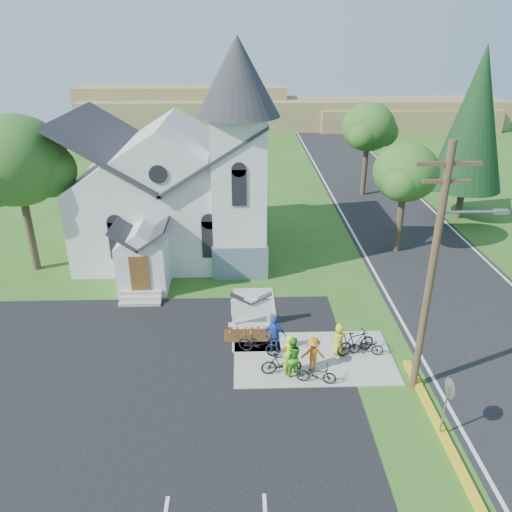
{
  "coord_description": "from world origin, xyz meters",
  "views": [
    {
      "loc": [
        -1.6,
        -17.54,
        13.3
      ],
      "look_at": [
        -0.9,
        5.0,
        2.94
      ],
      "focal_mm": 35.0,
      "sensor_mm": 36.0,
      "label": 1
    }
  ],
  "objects_px": {
    "bike_0": "(259,344)",
    "cyclist_4": "(339,339)",
    "church_sign": "(251,308)",
    "bike_4": "(366,346)",
    "cyclist_3": "(313,354)",
    "bike_1": "(281,364)",
    "cyclist_2": "(275,335)",
    "bike_3": "(356,342)",
    "cyclist_0": "(289,354)",
    "utility_pole": "(434,267)",
    "bike_2": "(316,374)",
    "cyclist_1": "(291,357)",
    "stop_sign": "(448,396)"
  },
  "relations": [
    {
      "from": "bike_1",
      "to": "cyclist_2",
      "type": "distance_m",
      "value": 1.67
    },
    {
      "from": "cyclist_4",
      "to": "cyclist_1",
      "type": "bearing_deg",
      "value": 38.51
    },
    {
      "from": "cyclist_4",
      "to": "cyclist_3",
      "type": "bearing_deg",
      "value": 45.46
    },
    {
      "from": "stop_sign",
      "to": "bike_1",
      "type": "bearing_deg",
      "value": 146.5
    },
    {
      "from": "bike_0",
      "to": "cyclist_3",
      "type": "height_order",
      "value": "cyclist_3"
    },
    {
      "from": "church_sign",
      "to": "bike_4",
      "type": "height_order",
      "value": "church_sign"
    },
    {
      "from": "cyclist_0",
      "to": "bike_2",
      "type": "bearing_deg",
      "value": 142.76
    },
    {
      "from": "church_sign",
      "to": "bike_1",
      "type": "distance_m",
      "value": 4.01
    },
    {
      "from": "bike_0",
      "to": "cyclist_1",
      "type": "bearing_deg",
      "value": -118.4
    },
    {
      "from": "cyclist_3",
      "to": "cyclist_4",
      "type": "xyz_separation_m",
      "value": [
        1.28,
        1.04,
        -0.01
      ]
    },
    {
      "from": "cyclist_1",
      "to": "cyclist_3",
      "type": "height_order",
      "value": "cyclist_1"
    },
    {
      "from": "bike_0",
      "to": "cyclist_4",
      "type": "relative_size",
      "value": 1.27
    },
    {
      "from": "cyclist_0",
      "to": "cyclist_4",
      "type": "bearing_deg",
      "value": -155.76
    },
    {
      "from": "utility_pole",
      "to": "bike_1",
      "type": "distance_m",
      "value": 7.28
    },
    {
      "from": "bike_2",
      "to": "cyclist_4",
      "type": "relative_size",
      "value": 1.07
    },
    {
      "from": "cyclist_0",
      "to": "bike_1",
      "type": "distance_m",
      "value": 0.53
    },
    {
      "from": "bike_0",
      "to": "bike_4",
      "type": "bearing_deg",
      "value": -70.52
    },
    {
      "from": "church_sign",
      "to": "bike_3",
      "type": "bearing_deg",
      "value": -28.02
    },
    {
      "from": "stop_sign",
      "to": "bike_2",
      "type": "bearing_deg",
      "value": 143.61
    },
    {
      "from": "utility_pole",
      "to": "stop_sign",
      "type": "bearing_deg",
      "value": -88.51
    },
    {
      "from": "cyclist_0",
      "to": "bike_2",
      "type": "relative_size",
      "value": 1.13
    },
    {
      "from": "bike_0",
      "to": "cyclist_3",
      "type": "xyz_separation_m",
      "value": [
        2.23,
        -1.17,
        0.26
      ]
    },
    {
      "from": "bike_3",
      "to": "utility_pole",
      "type": "bearing_deg",
      "value": -160.13
    },
    {
      "from": "bike_1",
      "to": "cyclist_4",
      "type": "relative_size",
      "value": 1.13
    },
    {
      "from": "utility_pole",
      "to": "cyclist_0",
      "type": "distance_m",
      "value": 6.78
    },
    {
      "from": "cyclist_1",
      "to": "bike_3",
      "type": "height_order",
      "value": "cyclist_1"
    },
    {
      "from": "bike_1",
      "to": "cyclist_4",
      "type": "bearing_deg",
      "value": -66.45
    },
    {
      "from": "cyclist_2",
      "to": "church_sign",
      "type": "bearing_deg",
      "value": -50.16
    },
    {
      "from": "church_sign",
      "to": "bike_4",
      "type": "xyz_separation_m",
      "value": [
        5.04,
        -2.53,
        -0.58
      ]
    },
    {
      "from": "cyclist_2",
      "to": "stop_sign",
      "type": "bearing_deg",
      "value": 152.11
    },
    {
      "from": "cyclist_3",
      "to": "cyclist_1",
      "type": "bearing_deg",
      "value": 23.69
    },
    {
      "from": "stop_sign",
      "to": "cyclist_1",
      "type": "height_order",
      "value": "stop_sign"
    },
    {
      "from": "bike_0",
      "to": "bike_2",
      "type": "bearing_deg",
      "value": -110.65
    },
    {
      "from": "cyclist_4",
      "to": "bike_4",
      "type": "xyz_separation_m",
      "value": [
        1.23,
        -0.05,
        -0.36
      ]
    },
    {
      "from": "cyclist_2",
      "to": "bike_2",
      "type": "relative_size",
      "value": 1.07
    },
    {
      "from": "bike_4",
      "to": "bike_3",
      "type": "bearing_deg",
      "value": 88.52
    },
    {
      "from": "bike_1",
      "to": "cyclist_4",
      "type": "height_order",
      "value": "cyclist_4"
    },
    {
      "from": "bike_1",
      "to": "bike_3",
      "type": "relative_size",
      "value": 0.91
    },
    {
      "from": "bike_0",
      "to": "cyclist_1",
      "type": "height_order",
      "value": "cyclist_1"
    },
    {
      "from": "stop_sign",
      "to": "cyclist_0",
      "type": "height_order",
      "value": "stop_sign"
    },
    {
      "from": "bike_4",
      "to": "bike_1",
      "type": "bearing_deg",
      "value": 117.46
    },
    {
      "from": "bike_3",
      "to": "cyclist_0",
      "type": "bearing_deg",
      "value": 91.35
    },
    {
      "from": "cyclist_0",
      "to": "utility_pole",
      "type": "bearing_deg",
      "value": 164.79
    },
    {
      "from": "cyclist_0",
      "to": "church_sign",
      "type": "bearing_deg",
      "value": -72.03
    },
    {
      "from": "cyclist_0",
      "to": "bike_4",
      "type": "bearing_deg",
      "value": -165.53
    },
    {
      "from": "church_sign",
      "to": "cyclist_2",
      "type": "bearing_deg",
      "value": -65.15
    },
    {
      "from": "cyclist_0",
      "to": "cyclist_2",
      "type": "distance_m",
      "value": 1.63
    },
    {
      "from": "bike_2",
      "to": "cyclist_4",
      "type": "bearing_deg",
      "value": -22.25
    },
    {
      "from": "cyclist_3",
      "to": "bike_4",
      "type": "distance_m",
      "value": 2.72
    },
    {
      "from": "bike_2",
      "to": "cyclist_3",
      "type": "bearing_deg",
      "value": 12.32
    }
  ]
}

